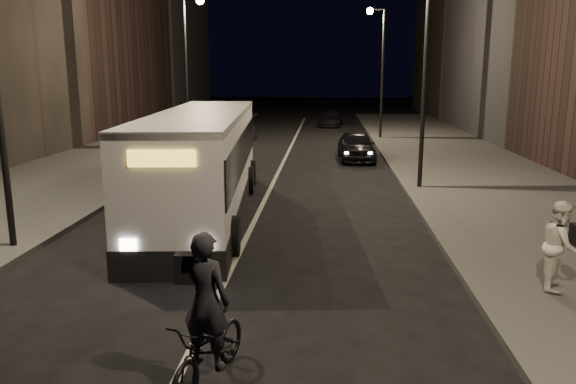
% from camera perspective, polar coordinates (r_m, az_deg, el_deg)
% --- Properties ---
extents(ground, '(180.00, 180.00, 0.00)m').
position_cam_1_polar(ground, '(10.07, -8.84, -13.74)').
color(ground, black).
rests_on(ground, ground).
extents(sidewalk_right, '(7.00, 70.00, 0.16)m').
position_cam_1_polar(sidewalk_right, '(24.08, 19.27, 1.20)').
color(sidewalk_right, '#3E3D3B').
rests_on(sidewalk_right, ground).
extents(sidewalk_left, '(7.00, 70.00, 0.16)m').
position_cam_1_polar(sidewalk_left, '(25.53, -20.69, 1.69)').
color(sidewalk_left, '#3E3D3B').
rests_on(sidewalk_left, ground).
extents(streetlight_right_mid, '(1.20, 0.44, 8.12)m').
position_cam_1_polar(streetlight_right_mid, '(21.09, 13.15, 14.54)').
color(streetlight_right_mid, black).
rests_on(streetlight_right_mid, sidewalk_right).
extents(streetlight_right_far, '(1.20, 0.44, 8.12)m').
position_cam_1_polar(streetlight_right_far, '(36.97, 9.21, 13.54)').
color(streetlight_right_far, black).
rests_on(streetlight_right_far, sidewalk_right).
extents(streetlight_left_near, '(1.20, 0.44, 8.12)m').
position_cam_1_polar(streetlight_left_near, '(14.86, -27.10, 14.69)').
color(streetlight_left_near, black).
rests_on(streetlight_left_near, sidewalk_left).
extents(streetlight_left_far, '(1.20, 0.44, 8.12)m').
position_cam_1_polar(streetlight_left_far, '(31.72, -9.91, 13.77)').
color(streetlight_left_far, black).
rests_on(streetlight_left_far, sidewalk_left).
extents(city_bus, '(3.51, 11.97, 3.18)m').
position_cam_1_polar(city_bus, '(17.50, -8.63, 3.35)').
color(city_bus, silver).
rests_on(city_bus, ground).
extents(cyclist_on_bicycle, '(1.24, 2.13, 2.32)m').
position_cam_1_polar(cyclist_on_bicycle, '(8.13, -8.05, -14.24)').
color(cyclist_on_bicycle, black).
rests_on(cyclist_on_bicycle, ground).
extents(pedestrian_woman, '(0.92, 1.04, 1.78)m').
position_cam_1_polar(pedestrian_woman, '(12.21, 25.93, -4.91)').
color(pedestrian_woman, silver).
rests_on(pedestrian_woman, sidewalk_right).
extents(car_near, '(1.90, 4.32, 1.45)m').
position_cam_1_polar(car_near, '(28.38, 6.95, 4.68)').
color(car_near, black).
rests_on(car_near, ground).
extents(car_mid, '(1.45, 3.95, 1.29)m').
position_cam_1_polar(car_mid, '(36.37, -4.95, 6.23)').
color(car_mid, '#313133').
rests_on(car_mid, ground).
extents(car_far, '(2.21, 4.45, 1.24)m').
position_cam_1_polar(car_far, '(46.17, 4.42, 7.46)').
color(car_far, black).
rests_on(car_far, ground).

